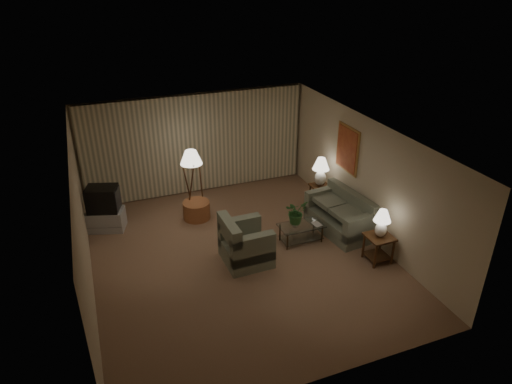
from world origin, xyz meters
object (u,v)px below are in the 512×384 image
(sofa, at_px, (339,217))
(crt_tv, at_px, (103,199))
(armchair, at_px, (246,244))
(table_lamp_far, at_px, (321,169))
(side_table_far, at_px, (319,192))
(floor_lamp, at_px, (193,181))
(coffee_table, at_px, (301,231))
(tv_cabinet, at_px, (106,220))
(ottoman, at_px, (197,210))
(table_lamp_near, at_px, (382,221))
(vase, at_px, (295,223))
(side_table_near, at_px, (379,244))

(sofa, height_order, crt_tv, crt_tv)
(armchair, xyz_separation_m, table_lamp_far, (2.58, 1.62, 0.62))
(side_table_far, height_order, floor_lamp, floor_lamp)
(sofa, relative_size, side_table_far, 3.12)
(coffee_table, height_order, tv_cabinet, tv_cabinet)
(armchair, bearing_deg, coffee_table, -80.49)
(tv_cabinet, relative_size, ottoman, 1.45)
(sofa, xyz_separation_m, table_lamp_near, (0.15, -1.35, 0.59))
(floor_lamp, distance_m, vase, 2.84)
(coffee_table, distance_m, floor_lamp, 2.97)
(table_lamp_near, xyz_separation_m, crt_tv, (-5.20, 3.38, -0.17))
(floor_lamp, bearing_deg, tv_cabinet, -177.80)
(coffee_table, relative_size, floor_lamp, 0.60)
(side_table_near, bearing_deg, crt_tv, 146.97)
(sofa, bearing_deg, coffee_table, -90.94)
(crt_tv, relative_size, vase, 5.01)
(vase, bearing_deg, side_table_far, 45.60)
(coffee_table, height_order, floor_lamp, floor_lamp)
(armchair, height_order, tv_cabinet, armchair)
(tv_cabinet, relative_size, crt_tv, 1.17)
(table_lamp_far, bearing_deg, crt_tv, 171.47)
(sofa, distance_m, floor_lamp, 3.63)
(side_table_near, relative_size, tv_cabinet, 0.63)
(floor_lamp, relative_size, ottoman, 2.52)
(floor_lamp, height_order, ottoman, floor_lamp)
(armchair, distance_m, table_lamp_near, 2.81)
(armchair, xyz_separation_m, side_table_far, (2.58, 1.62, -0.02))
(table_lamp_near, relative_size, coffee_table, 0.62)
(side_table_near, xyz_separation_m, tv_cabinet, (-5.20, 3.38, -0.16))
(side_table_far, bearing_deg, vase, -134.40)
(side_table_near, height_order, tv_cabinet, side_table_near)
(armchair, relative_size, floor_lamp, 0.62)
(side_table_near, bearing_deg, ottoman, 134.78)
(armchair, height_order, floor_lamp, floor_lamp)
(ottoman, xyz_separation_m, vase, (1.77, -1.87, 0.28))
(side_table_near, bearing_deg, coffee_table, 133.15)
(crt_tv, distance_m, floor_lamp, 2.14)
(side_table_far, relative_size, table_lamp_near, 0.98)
(vase, bearing_deg, coffee_table, -0.00)
(tv_cabinet, distance_m, floor_lamp, 2.22)
(sofa, height_order, vase, sofa)
(armchair, distance_m, coffee_table, 1.44)
(crt_tv, relative_size, ottoman, 1.24)
(sofa, relative_size, table_lamp_near, 3.05)
(crt_tv, xyz_separation_m, ottoman, (2.11, -0.26, -0.58))
(table_lamp_far, distance_m, crt_tv, 5.26)
(coffee_table, bearing_deg, vase, 180.00)
(coffee_table, distance_m, ottoman, 2.68)
(crt_tv, bearing_deg, table_lamp_far, 9.59)
(tv_cabinet, xyz_separation_m, crt_tv, (0.00, 0.00, 0.55))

